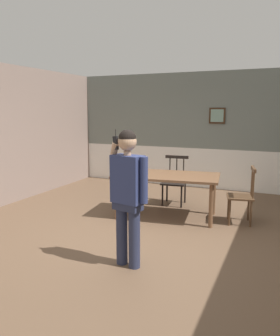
# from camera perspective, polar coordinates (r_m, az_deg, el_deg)

# --- Properties ---
(ground_plane) EXTENTS (7.81, 7.81, 0.00)m
(ground_plane) POSITION_cam_1_polar(r_m,az_deg,el_deg) (5.17, 1.42, -11.59)
(ground_plane) COLOR brown
(room_back_partition) EXTENTS (6.66, 0.17, 2.79)m
(room_back_partition) POSITION_cam_1_polar(r_m,az_deg,el_deg) (8.22, 11.03, 5.93)
(room_back_partition) COLOR slate
(room_back_partition) RESTS_ON ground_plane
(dining_table) EXTENTS (1.94, 1.18, 0.77)m
(dining_table) POSITION_cam_1_polar(r_m,az_deg,el_deg) (5.88, 4.58, -1.96)
(dining_table) COLOR brown
(dining_table) RESTS_ON ground_plane
(chair_near_window) EXTENTS (0.52, 0.52, 0.97)m
(chair_near_window) POSITION_cam_1_polar(r_m,az_deg,el_deg) (6.75, 5.98, -2.26)
(chair_near_window) COLOR black
(chair_near_window) RESTS_ON ground_plane
(chair_by_doorway) EXTENTS (0.50, 0.50, 0.97)m
(chair_by_doorway) POSITION_cam_1_polar(r_m,az_deg,el_deg) (5.83, 17.21, -4.62)
(chair_by_doorway) COLOR #513823
(chair_by_doorway) RESTS_ON ground_plane
(person_figure) EXTENTS (0.54, 0.27, 1.68)m
(person_figure) POSITION_cam_1_polar(r_m,az_deg,el_deg) (3.94, -2.06, -3.82)
(person_figure) COLOR #282E49
(person_figure) RESTS_ON ground_plane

